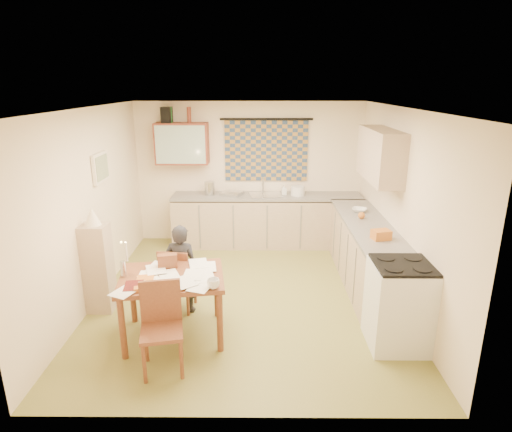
{
  "coord_description": "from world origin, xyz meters",
  "views": [
    {
      "loc": [
        0.17,
        -5.28,
        2.78
      ],
      "look_at": [
        0.13,
        0.2,
        1.08
      ],
      "focal_mm": 30.0,
      "sensor_mm": 36.0,
      "label": 1
    }
  ],
  "objects_px": {
    "person": "(182,269)",
    "dining_table": "(174,306)",
    "counter_right": "(369,259)",
    "counter_back": "(267,221)",
    "shelf_stand": "(98,268)",
    "stove": "(399,305)",
    "chair_far": "(179,290)"
  },
  "relations": [
    {
      "from": "person",
      "to": "dining_table",
      "type": "bearing_deg",
      "value": 95.76
    },
    {
      "from": "counter_right",
      "to": "person",
      "type": "xyz_separation_m",
      "value": [
        -2.49,
        -0.63,
        0.12
      ]
    },
    {
      "from": "counter_back",
      "to": "counter_right",
      "type": "distance_m",
      "value": 2.22
    },
    {
      "from": "counter_right",
      "to": "shelf_stand",
      "type": "height_order",
      "value": "shelf_stand"
    },
    {
      "from": "shelf_stand",
      "to": "stove",
      "type": "bearing_deg",
      "value": -11.85
    },
    {
      "from": "counter_back",
      "to": "stove",
      "type": "bearing_deg",
      "value": -65.72
    },
    {
      "from": "counter_right",
      "to": "dining_table",
      "type": "height_order",
      "value": "counter_right"
    },
    {
      "from": "counter_right",
      "to": "stove",
      "type": "xyz_separation_m",
      "value": [
        0.0,
        -1.34,
        0.03
      ]
    },
    {
      "from": "chair_far",
      "to": "person",
      "type": "relative_size",
      "value": 0.73
    },
    {
      "from": "stove",
      "to": "person",
      "type": "relative_size",
      "value": 0.84
    },
    {
      "from": "shelf_stand",
      "to": "person",
      "type": "bearing_deg",
      "value": -1.57
    },
    {
      "from": "counter_back",
      "to": "chair_far",
      "type": "bearing_deg",
      "value": -116.68
    },
    {
      "from": "chair_far",
      "to": "shelf_stand",
      "type": "height_order",
      "value": "shelf_stand"
    },
    {
      "from": "chair_far",
      "to": "shelf_stand",
      "type": "xyz_separation_m",
      "value": [
        -0.99,
        -0.01,
        0.31
      ]
    },
    {
      "from": "dining_table",
      "to": "shelf_stand",
      "type": "distance_m",
      "value": 1.22
    },
    {
      "from": "stove",
      "to": "chair_far",
      "type": "relative_size",
      "value": 1.15
    },
    {
      "from": "counter_right",
      "to": "dining_table",
      "type": "relative_size",
      "value": 2.38
    },
    {
      "from": "stove",
      "to": "shelf_stand",
      "type": "height_order",
      "value": "shelf_stand"
    },
    {
      "from": "chair_far",
      "to": "counter_right",
      "type": "bearing_deg",
      "value": -159.38
    },
    {
      "from": "stove",
      "to": "chair_far",
      "type": "height_order",
      "value": "stove"
    },
    {
      "from": "counter_back",
      "to": "chair_far",
      "type": "height_order",
      "value": "counter_back"
    },
    {
      "from": "counter_back",
      "to": "person",
      "type": "bearing_deg",
      "value": -115.02
    },
    {
      "from": "shelf_stand",
      "to": "counter_right",
      "type": "bearing_deg",
      "value": 9.6
    },
    {
      "from": "counter_right",
      "to": "shelf_stand",
      "type": "bearing_deg",
      "value": -170.4
    },
    {
      "from": "counter_right",
      "to": "chair_far",
      "type": "bearing_deg",
      "value": -167.11
    },
    {
      "from": "counter_right",
      "to": "dining_table",
      "type": "xyz_separation_m",
      "value": [
        -2.49,
        -1.19,
        -0.07
      ]
    },
    {
      "from": "stove",
      "to": "person",
      "type": "bearing_deg",
      "value": 163.99
    },
    {
      "from": "counter_right",
      "to": "stove",
      "type": "bearing_deg",
      "value": -90.0
    },
    {
      "from": "stove",
      "to": "counter_back",
      "type": "bearing_deg",
      "value": 114.28
    },
    {
      "from": "shelf_stand",
      "to": "dining_table",
      "type": "bearing_deg",
      "value": -29.47
    },
    {
      "from": "counter_right",
      "to": "chair_far",
      "type": "xyz_separation_m",
      "value": [
        -2.55,
        -0.58,
        -0.19
      ]
    },
    {
      "from": "dining_table",
      "to": "person",
      "type": "relative_size",
      "value": 1.07
    }
  ]
}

